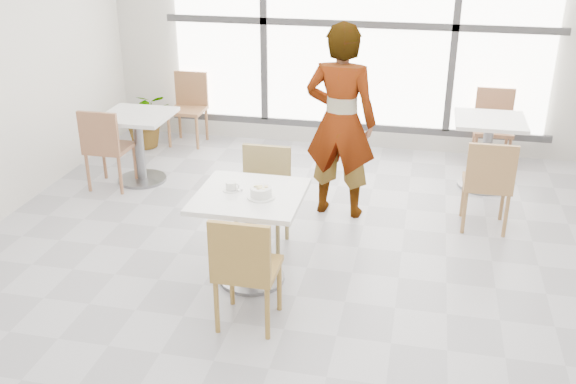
% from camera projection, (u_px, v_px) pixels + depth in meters
% --- Properties ---
extents(floor, '(7.00, 7.00, 0.00)m').
position_uv_depth(floor, '(296.00, 296.00, 4.97)').
color(floor, '#9E9EA5').
rests_on(floor, ground).
extents(wall_back, '(6.00, 0.00, 6.00)m').
position_uv_depth(wall_back, '(358.00, 23.00, 7.50)').
color(wall_back, silver).
rests_on(wall_back, ground).
extents(window, '(4.60, 0.07, 2.52)m').
position_uv_depth(window, '(357.00, 24.00, 7.44)').
color(window, white).
rests_on(window, ground).
extents(main_table, '(0.80, 0.80, 0.75)m').
position_uv_depth(main_table, '(250.00, 221.00, 4.99)').
color(main_table, white).
rests_on(main_table, ground).
extents(chair_near, '(0.42, 0.42, 0.87)m').
position_uv_depth(chair_near, '(245.00, 266.00, 4.41)').
color(chair_near, olive).
rests_on(chair_near, ground).
extents(chair_far, '(0.42, 0.42, 0.87)m').
position_uv_depth(chair_far, '(264.00, 190.00, 5.57)').
color(chair_far, '#99824C').
rests_on(chair_far, ground).
extents(oatmeal_bowl, '(0.21, 0.21, 0.09)m').
position_uv_depth(oatmeal_bowl, '(261.00, 192.00, 4.81)').
color(oatmeal_bowl, silver).
rests_on(oatmeal_bowl, main_table).
extents(coffee_cup, '(0.16, 0.13, 0.07)m').
position_uv_depth(coffee_cup, '(231.00, 187.00, 4.94)').
color(coffee_cup, silver).
rests_on(coffee_cup, main_table).
extents(person, '(0.71, 0.50, 1.83)m').
position_uv_depth(person, '(341.00, 122.00, 5.98)').
color(person, black).
rests_on(person, ground).
extents(bg_table_left, '(0.70, 0.70, 0.75)m').
position_uv_depth(bg_table_left, '(138.00, 138.00, 6.88)').
color(bg_table_left, silver).
rests_on(bg_table_left, ground).
extents(bg_table_right, '(0.70, 0.70, 0.75)m').
position_uv_depth(bg_table_right, '(487.00, 143.00, 6.73)').
color(bg_table_right, silver).
rests_on(bg_table_right, ground).
extents(bg_chair_left_near, '(0.42, 0.42, 0.87)m').
position_uv_depth(bg_chair_left_near, '(105.00, 144.00, 6.66)').
color(bg_chair_left_near, '#926042').
rests_on(bg_chair_left_near, ground).
extents(bg_chair_left_far, '(0.42, 0.42, 0.87)m').
position_uv_depth(bg_chair_left_far, '(189.00, 103.00, 8.05)').
color(bg_chair_left_far, '#9B6943').
rests_on(bg_chair_left_far, ground).
extents(bg_chair_right_near, '(0.42, 0.42, 0.87)m').
position_uv_depth(bg_chair_right_near, '(488.00, 180.00, 5.79)').
color(bg_chair_right_near, '#9C7144').
rests_on(bg_chair_right_near, ground).
extents(bg_chair_right_far, '(0.42, 0.42, 0.87)m').
position_uv_depth(bg_chair_right_far, '(493.00, 122.00, 7.32)').
color(bg_chair_right_far, '#A36D4A').
rests_on(bg_chair_right_far, ground).
extents(plant_left, '(0.76, 0.70, 0.70)m').
position_uv_depth(plant_left, '(146.00, 119.00, 7.94)').
color(plant_left, '#498D42').
rests_on(plant_left, ground).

